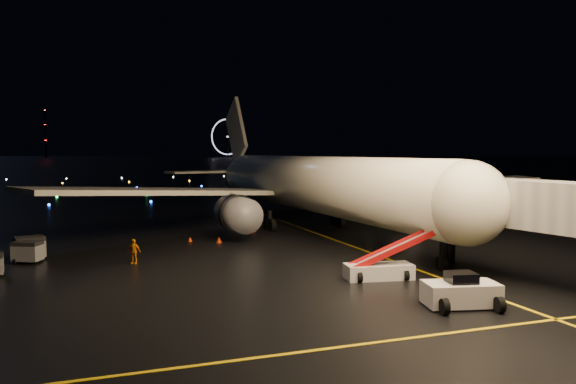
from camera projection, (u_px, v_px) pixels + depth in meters
name	position (u px, v px, depth m)	size (l,w,h in m)	color
ground	(107.00, 166.00, 315.10)	(2000.00, 2000.00, 0.00)	black
lane_centre	(342.00, 242.00, 51.29)	(0.25, 80.00, 0.02)	#DBB90B
lane_cross	(219.00, 363.00, 22.12)	(60.00, 0.25, 0.02)	#DBB90B
airliner	(299.00, 153.00, 61.51)	(57.21, 54.35, 16.21)	white
pushback_tug	(461.00, 289.00, 30.12)	(3.90, 2.04, 1.86)	silver
belt_loader	(379.00, 255.00, 36.60)	(6.45, 1.76, 3.13)	silver
crew_c	(134.00, 251.00, 41.56)	(1.09, 0.45, 1.85)	orange
safety_cone_0	(190.00, 239.00, 51.82)	(0.41, 0.41, 0.46)	#EF3405
safety_cone_1	(254.00, 229.00, 58.13)	(0.47, 0.47, 0.53)	#EF3405
safety_cone_2	(219.00, 240.00, 51.22)	(0.49, 0.49, 0.56)	#EF3405
ferris_wheel	(228.00, 138.00, 764.70)	(50.00, 4.00, 52.00)	black
radio_mast	(45.00, 132.00, 706.19)	(1.80, 1.80, 64.00)	black
taxiway_lights	(132.00, 186.00, 132.78)	(164.00, 92.00, 0.36)	black
baggage_cart_0	(30.00, 248.00, 43.17)	(2.10, 1.47, 1.78)	gray
baggage_cart_1	(28.00, 252.00, 41.87)	(1.91, 1.34, 1.63)	gray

